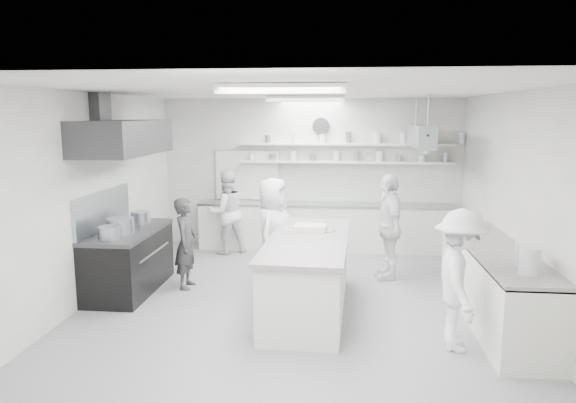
# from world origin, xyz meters

# --- Properties ---
(floor) EXTENTS (6.00, 7.00, 0.02)m
(floor) POSITION_xyz_m (0.00, 0.00, -0.01)
(floor) COLOR #93949D
(floor) RESTS_ON ground
(ceiling) EXTENTS (6.00, 7.00, 0.02)m
(ceiling) POSITION_xyz_m (0.00, 0.00, 3.01)
(ceiling) COLOR silver
(ceiling) RESTS_ON wall_back
(wall_back) EXTENTS (6.00, 0.04, 3.00)m
(wall_back) POSITION_xyz_m (0.00, 3.50, 1.50)
(wall_back) COLOR silver
(wall_back) RESTS_ON floor
(wall_front) EXTENTS (6.00, 0.04, 3.00)m
(wall_front) POSITION_xyz_m (0.00, -3.50, 1.50)
(wall_front) COLOR silver
(wall_front) RESTS_ON floor
(wall_left) EXTENTS (0.04, 7.00, 3.00)m
(wall_left) POSITION_xyz_m (-3.00, 0.00, 1.50)
(wall_left) COLOR silver
(wall_left) RESTS_ON floor
(wall_right) EXTENTS (0.04, 7.00, 3.00)m
(wall_right) POSITION_xyz_m (3.00, 0.00, 1.50)
(wall_right) COLOR silver
(wall_right) RESTS_ON floor
(stove) EXTENTS (0.80, 1.80, 0.90)m
(stove) POSITION_xyz_m (-2.60, 0.40, 0.45)
(stove) COLOR black
(stove) RESTS_ON floor
(exhaust_hood) EXTENTS (0.85, 2.00, 0.50)m
(exhaust_hood) POSITION_xyz_m (-2.60, 0.40, 2.35)
(exhaust_hood) COLOR #3A3B3D
(exhaust_hood) RESTS_ON wall_left
(back_counter) EXTENTS (5.00, 0.60, 0.92)m
(back_counter) POSITION_xyz_m (0.30, 3.20, 0.46)
(back_counter) COLOR silver
(back_counter) RESTS_ON floor
(shelf_lower) EXTENTS (4.20, 0.26, 0.04)m
(shelf_lower) POSITION_xyz_m (0.70, 3.37, 1.75)
(shelf_lower) COLOR silver
(shelf_lower) RESTS_ON wall_back
(shelf_upper) EXTENTS (4.20, 0.26, 0.04)m
(shelf_upper) POSITION_xyz_m (0.70, 3.37, 2.10)
(shelf_upper) COLOR silver
(shelf_upper) RESTS_ON wall_back
(pass_through_window) EXTENTS (1.30, 0.04, 1.00)m
(pass_through_window) POSITION_xyz_m (-1.30, 3.48, 1.45)
(pass_through_window) COLOR black
(pass_through_window) RESTS_ON wall_back
(wall_clock) EXTENTS (0.32, 0.05, 0.32)m
(wall_clock) POSITION_xyz_m (0.20, 3.46, 2.45)
(wall_clock) COLOR white
(wall_clock) RESTS_ON wall_back
(right_counter) EXTENTS (0.74, 3.30, 0.94)m
(right_counter) POSITION_xyz_m (2.65, -0.20, 0.47)
(right_counter) COLOR silver
(right_counter) RESTS_ON floor
(pot_rack) EXTENTS (0.30, 1.60, 0.40)m
(pot_rack) POSITION_xyz_m (2.00, 2.40, 2.30)
(pot_rack) COLOR #9CA2AA
(pot_rack) RESTS_ON ceiling
(light_fixture_front) EXTENTS (1.30, 0.25, 0.10)m
(light_fixture_front) POSITION_xyz_m (0.00, -1.80, 2.94)
(light_fixture_front) COLOR silver
(light_fixture_front) RESTS_ON ceiling
(light_fixture_rear) EXTENTS (1.30, 0.25, 0.10)m
(light_fixture_rear) POSITION_xyz_m (0.00, 1.80, 2.94)
(light_fixture_rear) COLOR silver
(light_fixture_rear) RESTS_ON ceiling
(prep_island) EXTENTS (1.09, 2.69, 0.98)m
(prep_island) POSITION_xyz_m (0.18, -0.14, 0.49)
(prep_island) COLOR silver
(prep_island) RESTS_ON floor
(stove_pot) EXTENTS (0.40, 0.40, 0.27)m
(stove_pot) POSITION_xyz_m (-2.60, 0.16, 1.05)
(stove_pot) COLOR #9CA2AA
(stove_pot) RESTS_ON stove
(cook_stove) EXTENTS (0.34, 0.52, 1.42)m
(cook_stove) POSITION_xyz_m (-1.77, 0.63, 0.71)
(cook_stove) COLOR #323232
(cook_stove) RESTS_ON floor
(cook_back) EXTENTS (0.99, 0.94, 1.62)m
(cook_back) POSITION_xyz_m (-1.59, 2.74, 0.81)
(cook_back) COLOR white
(cook_back) RESTS_ON floor
(cook_island_left) EXTENTS (0.70, 0.93, 1.72)m
(cook_island_left) POSITION_xyz_m (-0.43, 0.81, 0.86)
(cook_island_left) COLOR white
(cook_island_left) RESTS_ON floor
(cook_island_right) EXTENTS (0.58, 1.07, 1.74)m
(cook_island_right) POSITION_xyz_m (1.41, 1.45, 0.87)
(cook_island_right) COLOR white
(cook_island_right) RESTS_ON floor
(cook_right) EXTENTS (0.68, 1.10, 1.64)m
(cook_right) POSITION_xyz_m (1.98, -1.18, 0.82)
(cook_right) COLOR white
(cook_right) RESTS_ON floor
(bowl_island_a) EXTENTS (0.31, 0.31, 0.06)m
(bowl_island_a) POSITION_xyz_m (0.41, 0.32, 1.01)
(bowl_island_a) COLOR #9CA2AA
(bowl_island_a) RESTS_ON prep_island
(bowl_island_b) EXTENTS (0.23, 0.23, 0.06)m
(bowl_island_b) POSITION_xyz_m (-0.10, 0.28, 1.01)
(bowl_island_b) COLOR silver
(bowl_island_b) RESTS_ON prep_island
(bowl_right) EXTENTS (0.29, 0.29, 0.05)m
(bowl_right) POSITION_xyz_m (2.47, 0.31, 0.97)
(bowl_right) COLOR silver
(bowl_right) RESTS_ON right_counter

